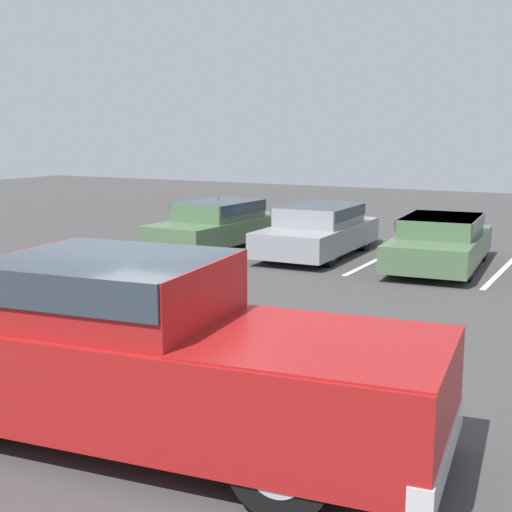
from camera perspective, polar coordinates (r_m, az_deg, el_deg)
The scene contains 10 objects.
ground_plane at distance 8.51m, azimuth -8.77°, elevation -11.22°, with size 60.00×60.00×0.00m, color #423F3F.
stall_stripe_a at distance 19.72m, azimuth -6.45°, elevation 1.08°, with size 0.12×4.06×0.01m, color white.
stall_stripe_b at distance 18.26m, azimuth 0.97°, elevation 0.42°, with size 0.12×4.06×0.01m, color white.
stall_stripe_c at distance 17.15m, azimuth 9.51°, elevation -0.35°, with size 0.12×4.06×0.01m, color white.
stall_stripe_d at distance 16.48m, azimuth 18.99°, elevation -1.20°, with size 0.12×4.06×0.01m, color white.
pickup_truck at distance 7.18m, azimuth -9.21°, elevation -7.53°, with size 6.21×2.67×1.84m.
parked_sedan_a at distance 18.79m, azimuth -3.05°, elevation 2.67°, with size 1.91×4.40×1.22m.
parked_sedan_b at distance 17.61m, azimuth 5.01°, elevation 2.18°, with size 1.89×4.29×1.23m.
parked_sedan_c at distance 16.54m, azimuth 14.54°, elevation 1.24°, with size 2.11×4.48×1.15m.
wheel_stop_curb at distance 19.89m, azimuth 7.59°, elevation 1.32°, with size 1.95×0.20×0.14m, color #B7B2A8.
Camera 1 is at (4.84, -6.29, 3.08)m, focal length 50.00 mm.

